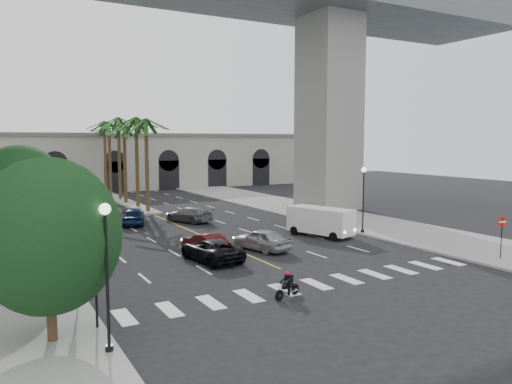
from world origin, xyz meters
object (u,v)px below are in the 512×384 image
(lamp_post_left_far, at_px, (40,200))
(motorcycle_rider, at_px, (288,285))
(lamp_post_right, at_px, (363,194))
(car_d, at_px, (189,215))
(pedestrian_b, at_px, (27,280))
(car_e, at_px, (133,216))
(car_b, at_px, (206,243))
(traffic_signal_near, at_px, (95,268))
(cargo_van, at_px, (321,220))
(traffic_signal_far, at_px, (77,249))
(car_c, at_px, (211,250))
(car_a, at_px, (262,239))
(do_not_enter_sign, at_px, (502,229))
(lamp_post_left_near, at_px, (107,265))

(lamp_post_left_far, xyz_separation_m, motorcycle_rider, (8.92, -18.62, -2.63))
(lamp_post_right, xyz_separation_m, motorcycle_rider, (-13.88, -10.62, -2.63))
(car_d, xyz_separation_m, pedestrian_b, (-14.87, -17.37, 0.27))
(car_d, xyz_separation_m, car_e, (-4.83, 1.04, 0.09))
(car_d, distance_m, pedestrian_b, 22.87)
(car_b, bearing_deg, traffic_signal_near, 40.51)
(traffic_signal_near, distance_m, cargo_van, 22.47)
(motorcycle_rider, bearing_deg, car_d, 58.83)
(motorcycle_rider, relative_size, cargo_van, 0.31)
(traffic_signal_far, height_order, car_c, traffic_signal_far)
(traffic_signal_far, bearing_deg, car_a, 22.83)
(lamp_post_right, bearing_deg, cargo_van, 164.51)
(car_c, xyz_separation_m, car_d, (4.22, 14.54, 0.00))
(lamp_post_left_far, bearing_deg, car_e, 33.58)
(cargo_van, relative_size, pedestrian_b, 3.42)
(car_d, bearing_deg, motorcycle_rider, 55.81)
(car_e, bearing_deg, traffic_signal_far, 84.79)
(lamp_post_left_far, relative_size, car_c, 1.08)
(car_d, distance_m, car_e, 4.94)
(pedestrian_b, bearing_deg, car_e, 105.17)
(motorcycle_rider, height_order, cargo_van, cargo_van)
(car_a, distance_m, do_not_enter_sign, 15.17)
(cargo_van, bearing_deg, lamp_post_left_near, -162.72)
(car_c, relative_size, pedestrian_b, 3.04)
(motorcycle_rider, relative_size, car_a, 0.39)
(lamp_post_left_near, relative_size, traffic_signal_near, 1.47)
(lamp_post_right, xyz_separation_m, car_a, (-9.90, -1.11, -2.48))
(lamp_post_left_near, height_order, motorcycle_rider, lamp_post_left_near)
(motorcycle_rider, height_order, car_b, car_b)
(car_c, xyz_separation_m, pedestrian_b, (-10.65, -2.84, 0.28))
(lamp_post_left_far, bearing_deg, cargo_van, -19.99)
(lamp_post_right, relative_size, car_b, 1.30)
(lamp_post_right, distance_m, car_c, 14.52)
(motorcycle_rider, bearing_deg, do_not_enter_sign, -22.47)
(car_c, distance_m, cargo_van, 11.19)
(motorcycle_rider, bearing_deg, car_e, 70.70)
(lamp_post_left_near, height_order, pedestrian_b, lamp_post_left_near)
(lamp_post_left_far, xyz_separation_m, car_a, (12.90, -9.11, -2.48))
(lamp_post_left_far, height_order, car_e, lamp_post_left_far)
(traffic_signal_near, height_order, car_d, traffic_signal_near)
(car_e, bearing_deg, pedestrian_b, 78.07)
(motorcycle_rider, height_order, car_d, car_d)
(lamp_post_left_near, relative_size, car_d, 1.12)
(car_e, bearing_deg, do_not_enter_sign, 140.58)
(lamp_post_left_far, relative_size, pedestrian_b, 3.28)
(lamp_post_right, height_order, car_d, lamp_post_right)
(car_e, distance_m, pedestrian_b, 20.97)
(lamp_post_left_near, xyz_separation_m, lamp_post_left_far, (0.00, 21.00, 0.00))
(lamp_post_left_far, xyz_separation_m, car_c, (8.68, -10.22, -2.53))
(lamp_post_right, relative_size, motorcycle_rider, 3.13)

